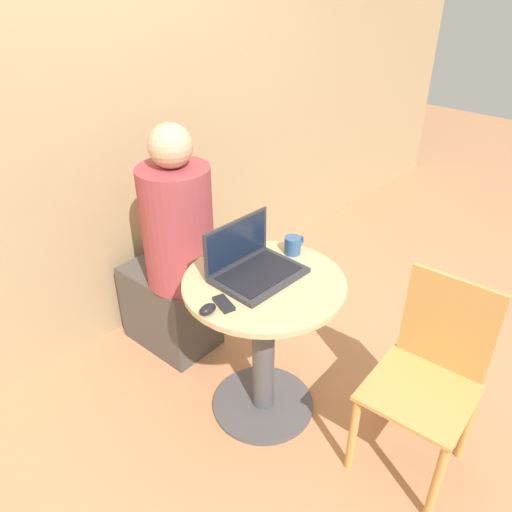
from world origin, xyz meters
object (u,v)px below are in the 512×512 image
at_px(cell_phone, 224,304).
at_px(chair_empty, 428,378).
at_px(person_seated, 174,264).
at_px(laptop, 253,265).

bearing_deg(cell_phone, chair_empty, -53.34).
distance_m(chair_empty, person_seated, 1.34).
relative_size(laptop, chair_empty, 0.43).
bearing_deg(chair_empty, person_seated, 100.32).
distance_m(cell_phone, person_seated, 0.73).
height_order(cell_phone, person_seated, person_seated).
height_order(laptop, cell_phone, laptop).
bearing_deg(chair_empty, laptop, 108.80).
xyz_separation_m(laptop, chair_empty, (0.25, -0.74, -0.34)).
relative_size(laptop, person_seated, 0.29).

